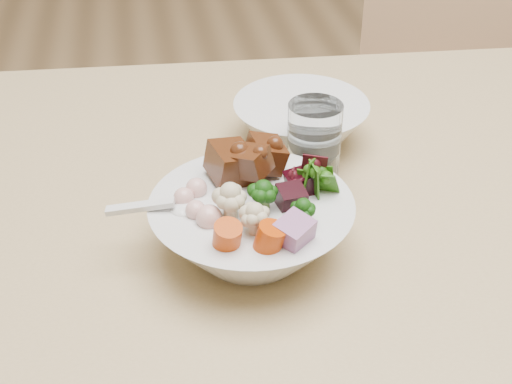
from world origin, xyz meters
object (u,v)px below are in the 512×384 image
at_px(chair_far, 447,129).
at_px(side_bowl, 301,123).
at_px(dining_table, 459,270).
at_px(food_bowl, 253,223).
at_px(water_glass, 314,150).

relative_size(chair_far, side_bowl, 5.00).
bearing_deg(dining_table, side_bowl, 131.25).
relative_size(food_bowl, side_bowl, 1.21).
distance_m(dining_table, chair_far, 0.71).
xyz_separation_m(chair_far, water_glass, (-0.43, -0.53, 0.31)).
xyz_separation_m(water_glass, side_bowl, (0.01, 0.10, -0.02)).
bearing_deg(food_bowl, side_bowl, 64.64).
xyz_separation_m(chair_far, food_bowl, (-0.52, -0.64, 0.30)).
bearing_deg(chair_far, water_glass, -108.97).
bearing_deg(side_bowl, chair_far, 45.84).
xyz_separation_m(food_bowl, side_bowl, (0.10, 0.20, -0.01)).
relative_size(dining_table, food_bowl, 7.96).
relative_size(chair_far, food_bowl, 4.15).
bearing_deg(chair_far, side_bowl, -114.18).
xyz_separation_m(chair_far, side_bowl, (-0.42, -0.44, 0.29)).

